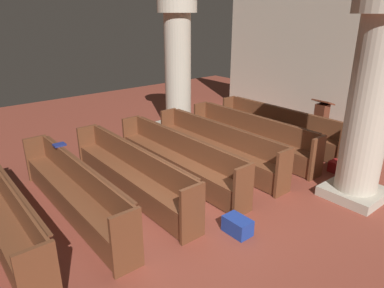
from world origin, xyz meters
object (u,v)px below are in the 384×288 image
Objects in this scene: pew_row_3 at (178,156)px; pew_row_4 at (131,171)px; pew_row_6 at (1,211)px; kneeler_box_blue at (237,226)px; pew_row_0 at (279,125)px; pew_row_2 at (217,144)px; kneeler_box_red at (340,167)px; pew_row_1 at (251,134)px; lectern at (320,123)px; hymn_book at (59,145)px; pillar_aisle_side at (371,101)px; pillar_far_side at (178,65)px; pew_row_5 at (73,189)px.

pew_row_4 is (0.00, -1.07, 0.00)m from pew_row_3.
pew_row_6 is 8.41× the size of kneeler_box_blue.
pew_row_0 and pew_row_4 have the same top height.
kneeler_box_blue is (2.08, -1.53, -0.35)m from pew_row_2.
pew_row_4 is 2.20m from kneeler_box_blue.
pew_row_4 is 4.32m from kneeler_box_red.
pew_row_3 is (0.00, -2.15, 0.00)m from pew_row_1.
lectern reaches higher than hymn_book.
kneeler_box_red is at bearing 54.74° from pew_row_3.
pew_row_6 is 6.00m from pillar_aisle_side.
pew_row_0 is 1.00× the size of pew_row_4.
pew_row_2 is at bearing 90.00° from pew_row_3.
pew_row_0 reaches higher than kneeler_box_blue.
pew_row_5 is at bearing -57.89° from pillar_far_side.
pew_row_1 is 2.96m from pillar_aisle_side.
pew_row_2 is 3.22m from hymn_book.
pew_row_3 is 3.53m from pillar_far_side.
pew_row_4 is at bearing -116.98° from kneeler_box_red.
lectern is 6.43m from hymn_book.
pew_row_6 is 1.05× the size of pillar_aisle_side.
pew_row_5 is at bearing -90.00° from pew_row_1.
kneeler_box_blue is at bearing 38.99° from pew_row_5.
pew_row_2 is 1.00× the size of pew_row_5.
lectern is (0.52, 7.50, -0.03)m from pew_row_6.
kneeler_box_blue reaches higher than kneeler_box_red.
pillar_aisle_side reaches higher than pew_row_5.
pew_row_6 is 5.98m from pillar_far_side.
pew_row_2 and pew_row_3 have the same top height.
pew_row_2 is at bearing -90.00° from pew_row_1.
hymn_book reaches higher than pew_row_4.
lectern is at bearing 76.33° from hymn_book.
pew_row_0 is 1.00× the size of pew_row_5.
pew_row_4 is (0.00, -4.29, 0.00)m from pew_row_0.
kneeler_box_red is at bearing 40.85° from pew_row_2.
pillar_far_side reaches higher than lectern.
pew_row_0 and pew_row_6 have the same top height.
pew_row_6 is 17.19× the size of hymn_book.
pew_row_0 is 6.44m from pew_row_6.
pew_row_5 is at bearing -122.58° from pillar_aisle_side.
kneeler_box_blue is at bearing -71.81° from lectern.
pew_row_6 is at bearing -127.04° from kneeler_box_blue.
pew_row_1 is at bearing -162.51° from kneeler_box_red.
lectern is at bearing 108.19° from kneeler_box_blue.
pew_row_3 is at bearing 63.10° from hymn_book.
pew_row_0 is at bearing -116.30° from lectern.
pew_row_4 and pew_row_5 have the same top height.
hymn_book is at bearing -121.97° from kneeler_box_red.
pew_row_1 is at bearing 90.00° from pew_row_2.
kneeler_box_blue is (1.56, -4.74, -0.32)m from lectern.
pew_row_6 is (0.00, -1.07, 0.00)m from pew_row_5.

